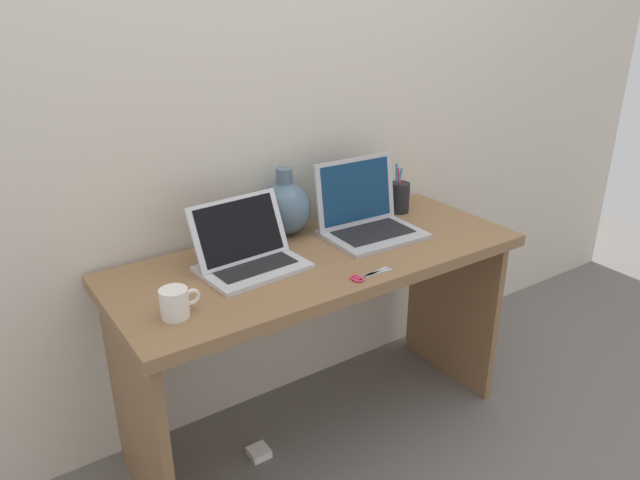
% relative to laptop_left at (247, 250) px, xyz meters
% --- Properties ---
extents(ground_plane, '(6.00, 6.00, 0.00)m').
position_rel_laptop_left_xyz_m(ground_plane, '(0.24, -0.05, -0.78)').
color(ground_plane, slate).
extents(back_wall, '(4.40, 0.04, 2.40)m').
position_rel_laptop_left_xyz_m(back_wall, '(0.24, 0.27, 0.42)').
color(back_wall, beige).
rests_on(back_wall, ground).
extents(desk, '(1.39, 0.56, 0.72)m').
position_rel_laptop_left_xyz_m(desk, '(0.24, -0.05, -0.21)').
color(desk, olive).
rests_on(desk, ground).
extents(laptop_left, '(0.33, 0.25, 0.21)m').
position_rel_laptop_left_xyz_m(laptop_left, '(0.00, 0.00, 0.00)').
color(laptop_left, silver).
rests_on(laptop_left, desk).
extents(laptop_right, '(0.34, 0.27, 0.26)m').
position_rel_laptop_left_xyz_m(laptop_right, '(0.49, 0.02, 0.01)').
color(laptop_right, '#B2B2B7').
rests_on(laptop_right, desk).
extents(green_vase, '(0.19, 0.19, 0.24)m').
position_rel_laptop_left_xyz_m(green_vase, '(0.24, 0.17, 0.04)').
color(green_vase, slate).
rests_on(green_vase, desk).
extents(coffee_mug, '(0.11, 0.08, 0.08)m').
position_rel_laptop_left_xyz_m(coffee_mug, '(-0.30, -0.17, -0.01)').
color(coffee_mug, white).
rests_on(coffee_mug, desk).
extents(pen_cup, '(0.08, 0.08, 0.19)m').
position_rel_laptop_left_xyz_m(pen_cup, '(0.73, 0.11, 0.01)').
color(pen_cup, black).
rests_on(pen_cup, desk).
extents(scissors, '(0.15, 0.05, 0.01)m').
position_rel_laptop_left_xyz_m(scissors, '(0.26, -0.27, -0.05)').
color(scissors, '#B7B7BC').
rests_on(scissors, desk).
extents(power_brick, '(0.07, 0.07, 0.03)m').
position_rel_laptop_left_xyz_m(power_brick, '(-0.02, -0.06, -0.76)').
color(power_brick, white).
rests_on(power_brick, ground).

